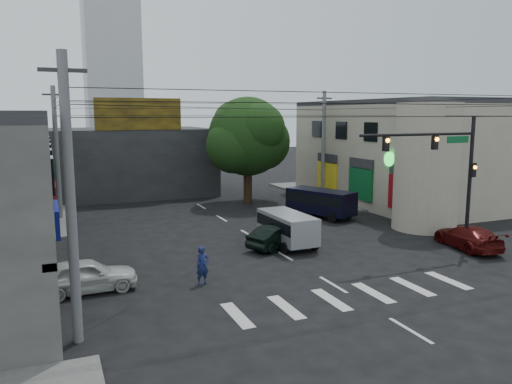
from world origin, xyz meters
TOP-DOWN VIEW (x-y plane):
  - ground at (0.00, 0.00)m, footprint 160.00×160.00m
  - sidewalk_far_right at (18.00, 18.00)m, footprint 16.00×16.00m
  - building_right at (18.00, 13.00)m, footprint 14.00×18.00m
  - corner_column at (11.00, 4.00)m, footprint 4.00×4.00m
  - building_far at (-4.00, 26.00)m, footprint 14.00×10.00m
  - billboard at (-4.00, 21.10)m, footprint 7.00×0.30m
  - tower_distant at (0.00, 70.00)m, footprint 9.00×9.00m
  - street_tree at (4.00, 17.00)m, footprint 6.40×6.40m
  - traffic_gantry at (7.82, -1.00)m, footprint 7.10×0.35m
  - utility_pole_near_left at (-10.50, -4.50)m, footprint 0.32×0.32m
  - utility_pole_far_left at (-10.50, 16.00)m, footprint 0.32×0.32m
  - utility_pole_far_right at (10.50, 16.00)m, footprint 0.32×0.32m
  - dark_sedan at (0.42, 3.39)m, footprint 4.20×4.92m
  - white_compact at (-9.92, 0.18)m, footprint 1.87×4.24m
  - maroon_sedan at (9.87, -0.75)m, footprint 3.30×5.08m
  - silver_minivan at (1.02, 3.58)m, footprint 4.37×2.00m
  - navy_van at (6.65, 9.64)m, footprint 6.33×5.47m
  - traffic_officer at (-5.19, -0.78)m, footprint 0.79×0.68m

SIDE VIEW (x-z plane):
  - ground at x=0.00m, z-range 0.00..0.00m
  - sidewalk_far_right at x=18.00m, z-range 0.00..0.15m
  - dark_sedan at x=0.42m, z-range 0.00..1.29m
  - maroon_sedan at x=9.87m, z-range 0.00..1.30m
  - white_compact at x=-9.92m, z-range 0.00..1.42m
  - traffic_officer at x=-5.19m, z-range 0.00..1.68m
  - silver_minivan at x=1.02m, z-range 0.00..1.84m
  - navy_van at x=6.65m, z-range 0.00..1.99m
  - building_far at x=-4.00m, z-range 0.00..6.00m
  - building_right at x=18.00m, z-range 0.00..8.00m
  - corner_column at x=11.00m, z-range 0.00..8.00m
  - utility_pole_near_left at x=-10.50m, z-range 0.00..9.20m
  - utility_pole_far_left at x=-10.50m, z-range 0.00..9.20m
  - utility_pole_far_right at x=10.50m, z-range 0.00..9.20m
  - traffic_gantry at x=7.82m, z-range 1.23..8.43m
  - street_tree at x=4.00m, z-range 1.12..9.82m
  - billboard at x=-4.00m, z-range 6.00..8.60m
  - tower_distant at x=0.00m, z-range 0.00..44.00m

